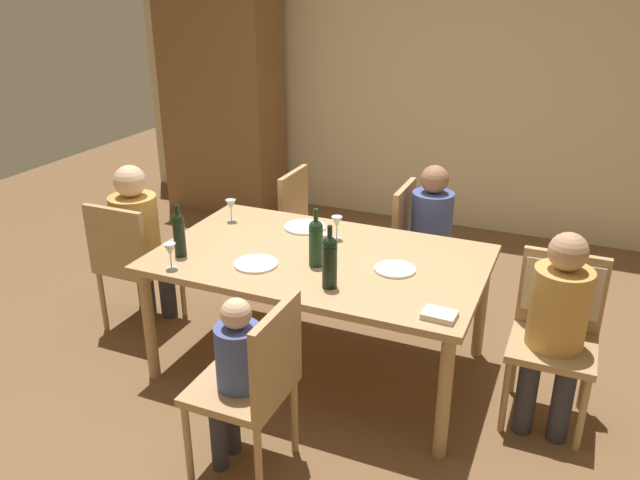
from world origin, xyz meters
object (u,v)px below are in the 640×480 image
Objects in this scene: armoire_cabinet at (222,101)px; wine_glass_near_right at (323,241)px; wine_glass_centre at (337,223)px; person_man_bearded at (557,319)px; chair_near at (256,379)px; person_child_small at (235,369)px; wine_glass_far at (231,206)px; dinner_plate_host at (256,264)px; wine_bottle_dark_red at (330,260)px; chair_far_left at (307,223)px; dinner_plate_guest_right at (305,227)px; wine_bottle_tall_green at (179,233)px; dining_table at (320,267)px; chair_far_right at (418,240)px; person_man_guest at (139,234)px; chair_left_end at (130,258)px; chair_right_end at (558,314)px; wine_glass_near_left at (170,251)px; dinner_plate_guest_left at (395,269)px; person_woman_host at (435,229)px; wine_bottle_short_olive at (316,241)px.

armoire_cabinet is 14.63× the size of wine_glass_near_right.
person_man_bearded is at bearing -12.62° from wine_glass_centre.
person_child_small reaches higher than chair_near.
wine_glass_far is 0.60× the size of dinner_plate_host.
chair_far_left is at bearing 118.84° from wine_bottle_dark_red.
armoire_cabinet is 8.08× the size of dinner_plate_guest_right.
person_man_bearded is at bearing 8.23° from dinner_plate_host.
armoire_cabinet reaches higher than wine_bottle_tall_green.
dining_table is 1.03m from chair_far_right.
person_man_guest reaches higher than chair_far_left.
chair_near is (2.14, -3.28, -0.56)m from armoire_cabinet.
chair_right_end is at bearing 4.54° from chair_left_end.
wine_bottle_dark_red is at bearing 8.62° from wine_glass_near_left.
chair_right_end is 2.65× the size of wine_bottle_dark_red.
wine_glass_near_left is 0.64× the size of dinner_plate_guest_left.
wine_glass_near_right is at bearing -52.58° from dinner_plate_guest_right.
person_woman_host is at bearing -13.98° from person_child_small.
chair_far_right reaches higher than dinner_plate_host.
wine_glass_near_left reaches higher than dinner_plate_guest_left.
chair_right_end is 1.62m from dinner_plate_guest_right.
chair_right_end is at bearing 12.01° from wine_bottle_tall_green.
dining_table is 2.03× the size of person_child_small.
armoire_cabinet is at bearing 33.04° from chair_near.
armoire_cabinet is 2.45m from person_man_guest.
chair_far_left is 3.68× the size of dinner_plate_host.
wine_glass_near_left is (-0.73, -0.35, -0.04)m from wine_bottle_short_olive.
chair_near is at bearing 36.87° from person_man_bearded.
person_man_guest is (-2.66, -0.10, 0.06)m from chair_right_end.
person_man_guest is (-1.42, 0.98, 0.13)m from chair_near.
chair_left_end is at bearing -59.63° from person_woman_host.
chair_left_end is 1.32m from chair_far_left.
wine_glass_near_right is at bearing 3.09° from chair_left_end.
wine_glass_near_right is (-1.30, 0.01, 0.21)m from person_man_bearded.
person_child_small is 1.02m from wine_bottle_tall_green.
chair_right_end is 1.00× the size of chair_left_end.
person_man_guest is 1.09m from dinner_plate_host.
person_woman_host is 0.94m from dinner_plate_guest_right.
dinner_plate_host is at bearing -161.84° from dinner_plate_guest_left.
wine_glass_centre reaches higher than dinner_plate_guest_right.
chair_far_left is 6.17× the size of wine_glass_near_left.
chair_far_left is at bearing 79.69° from wine_bottle_tall_green.
chair_far_right is at bearing 29.16° from person_man_guest.
person_child_small is at bearing -91.44° from dining_table.
person_man_guest is 0.83m from wine_glass_near_left.
person_man_guest is 3.38× the size of wine_bottle_short_olive.
wine_glass_far is at bearing 24.56° from person_man_guest.
chair_far_right is 2.93× the size of wine_bottle_tall_green.
person_man_bearded is (0.88, -0.98, 0.01)m from person_woman_host.
wine_glass_centre is (-1.33, 0.30, 0.21)m from person_man_bearded.
chair_near is at bearing -56.96° from armoire_cabinet.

